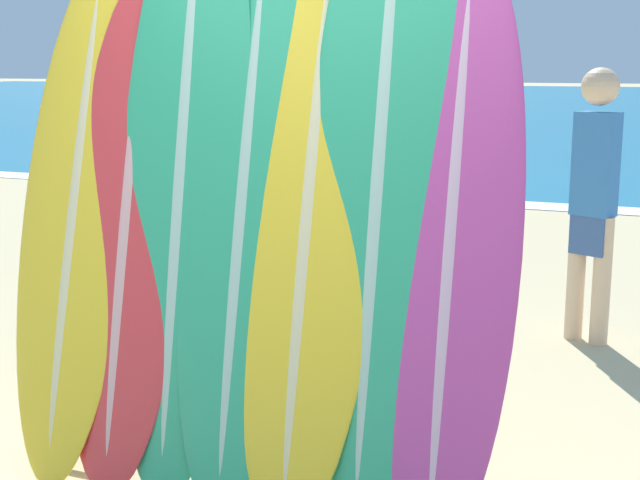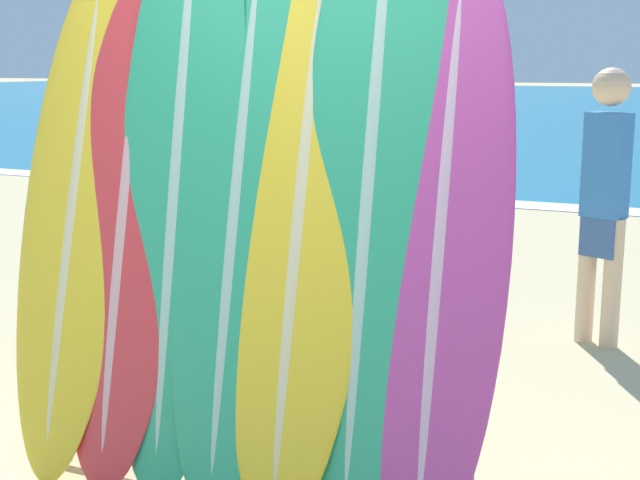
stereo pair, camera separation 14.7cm
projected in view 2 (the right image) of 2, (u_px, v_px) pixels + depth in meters
surfboard_rack at (238, 383)px, 3.56m from camera, size 1.94×0.04×0.90m
surfboard_slot_0 at (76, 217)px, 3.78m from camera, size 0.55×0.64×2.20m
surfboard_slot_1 at (125, 228)px, 3.67m from camera, size 0.58×0.54×2.15m
surfboard_slot_2 at (178, 182)px, 3.56m from camera, size 0.58×0.54×2.55m
surfboard_slot_3 at (237, 220)px, 3.46m from camera, size 0.56×0.59×2.29m
surfboard_slot_4 at (301, 231)px, 3.34m from camera, size 0.57×0.61×2.25m
surfboard_slot_5 at (371, 182)px, 3.23m from camera, size 0.58×0.56×2.64m
surfboard_slot_6 at (441, 255)px, 3.12m from camera, size 0.50×0.48×2.17m
person_near_water at (604, 197)px, 5.44m from camera, size 0.29×0.24×1.72m
person_mid_beach at (388, 163)px, 8.30m from camera, size 0.26×0.20×1.52m
person_far_left at (419, 140)px, 9.47m from camera, size 0.29×0.29×1.73m
person_far_right at (93, 196)px, 6.18m from camera, size 0.24×0.26×1.54m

